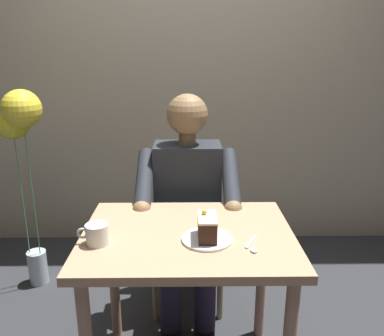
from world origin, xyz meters
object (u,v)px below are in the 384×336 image
Objects in this scene: cake_slice at (206,227)px; balloon_display at (19,137)px; coffee_cup at (96,234)px; dessert_spoon at (251,246)px; dining_table at (187,256)px; seated_person at (187,205)px; chair at (187,218)px.

balloon_display is (1.05, -0.83, 0.18)m from cake_slice.
cake_slice is at bearing 141.78° from balloon_display.
coffee_cup is 0.60m from dessert_spoon.
dining_table is at bearing -165.56° from coffee_cup.
seated_person reaches higher than cake_slice.
coffee_cup is (0.35, 0.75, 0.28)m from chair.
cake_slice is at bearing 138.71° from dining_table.
chair is 6.48× the size of dessert_spoon.
coffee_cup is at bearing 14.44° from dining_table.
cake_slice is at bearing -176.85° from coffee_cup.
balloon_display reaches higher than chair.
dining_table is 7.03× the size of coffee_cup.
seated_person is 8.92× the size of dessert_spoon.
dessert_spoon is (-0.17, 0.06, -0.05)m from cake_slice.
seated_person is 0.57m from cake_slice.
dessert_spoon is at bearing 176.44° from coffee_cup.
coffee_cup is at bearing 58.46° from seated_person.
balloon_display reaches higher than cake_slice.
balloon_display reaches higher than dining_table.
dining_table is 0.67m from chair.
dining_table is 0.97× the size of chair.
cake_slice is at bearing 96.05° from chair.
seated_person is 1.06m from balloon_display.
dessert_spoon is at bearing 112.05° from seated_person.
coffee_cup is (0.35, 0.58, 0.12)m from seated_person.
coffee_cup reaches higher than dessert_spoon.
cake_slice is 0.19m from dessert_spoon.
dessert_spoon is (-0.25, 0.79, 0.24)m from chair.
dessert_spoon is at bearing 107.56° from chair.
cake_slice reaches higher than dining_table.
seated_person reaches higher than dessert_spoon.
coffee_cup is 0.10× the size of balloon_display.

